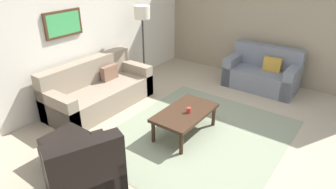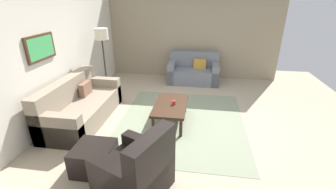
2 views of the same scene
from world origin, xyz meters
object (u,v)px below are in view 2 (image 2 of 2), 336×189
Objects in this scene: armchair_leather at (138,173)px; lamp_standing at (102,41)px; couch_loveseat at (193,72)px; framed_artwork at (41,48)px; cup at (174,103)px; ottoman at (94,158)px; couch_main at (79,107)px; coffee_table at (171,106)px.

lamp_standing is (2.99, 1.65, 1.10)m from armchair_leather.
couch_loveseat is 2.02× the size of framed_artwork.
armchair_leather is 1.89m from cup.
ottoman is at bearing -130.13° from framed_artwork.
cup is 0.05× the size of lamp_standing.
couch_main is 1.34m from framed_artwork.
framed_artwork is at bearing 99.42° from cup.
framed_artwork reaches higher than ottoman.
couch_loveseat is at bearing -56.50° from lamp_standing.
coffee_table is (0.17, -1.88, 0.06)m from couch_main.
ottoman is (-4.09, 1.26, -0.10)m from couch_loveseat.
couch_main is 1.89m from coffee_table.
coffee_table is at bearing -80.21° from framed_artwork.
couch_main reaches higher than cup.
couch_main is 2.79× the size of framed_artwork.
framed_artwork reaches higher than couch_loveseat.
coffee_table is at bearing 172.38° from couch_loveseat.
armchair_leather is at bearing 173.03° from cup.
lamp_standing is (-1.42, 2.15, 1.10)m from couch_loveseat.
couch_main is 1.94× the size of armchair_leather.
couch_main is at bearing 95.25° from coffee_table.
lamp_standing is at bearing 59.05° from cup.
ottoman is 1.85m from cup.
cup is (1.54, -0.99, 0.25)m from ottoman.
coffee_table is 2.37m from lamp_standing.
couch_loveseat is 2.56m from cup.
ottoman is 0.77× the size of framed_artwork.
ottoman is 6.71× the size of cup.
coffee_table is (-2.54, 0.34, 0.06)m from couch_loveseat.
couch_loveseat is 0.86× the size of lamp_standing.
armchair_leather is 2.87m from framed_artwork.
couch_loveseat is 4.28m from ottoman.
framed_artwork is at bearing 118.55° from couch_main.
couch_main is 2.42m from armchair_leather.
couch_loveseat is 1.34× the size of coffee_table.
couch_loveseat is 2.80m from lamp_standing.
cup is at bearing -120.95° from lamp_standing.
coffee_table is 0.11m from cup.
cup is (0.17, -1.95, 0.15)m from couch_main.
ottoman is at bearing 147.31° from cup.
ottoman is (0.32, 0.76, -0.11)m from armchair_leather.
couch_loveseat reaches higher than coffee_table.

